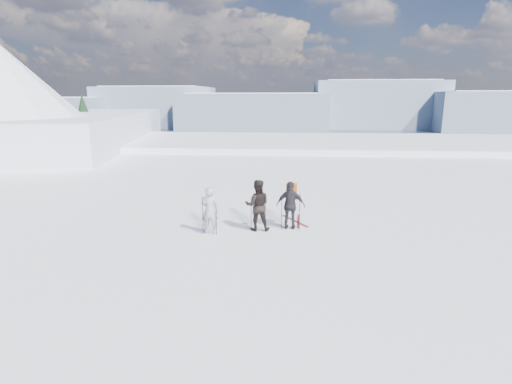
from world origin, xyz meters
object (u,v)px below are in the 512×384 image
at_px(skier_pack, 291,205).
at_px(skier_dark, 257,205).
at_px(skier_grey, 210,210).
at_px(skis_loose, 297,221).

bearing_deg(skier_pack, skier_dark, 17.58).
distance_m(skier_grey, skier_dark, 1.69).
bearing_deg(skier_pack, skier_grey, 21.39).
distance_m(skier_dark, skier_pack, 1.20).
height_order(skier_grey, skier_dark, skier_dark).
relative_size(skier_grey, skis_loose, 0.98).
height_order(skier_grey, skis_loose, skier_grey).
bearing_deg(skis_loose, skier_dark, -141.86).
distance_m(skier_dark, skis_loose, 2.03).
height_order(skier_pack, skis_loose, skier_pack).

